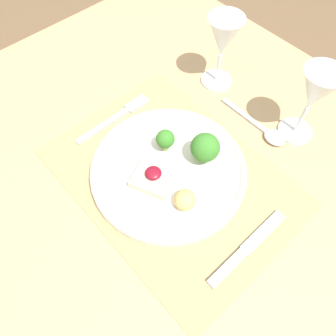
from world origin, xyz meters
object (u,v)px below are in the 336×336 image
object	(u,v)px
knife	(243,253)
spoon	(267,132)
fork	(118,116)
dinner_plate	(170,169)
wine_glass_near	(315,94)
wine_glass_far	(223,40)

from	to	relation	value
knife	spoon	xyz separation A→B (m)	(-0.13, 0.23, -0.00)
fork	dinner_plate	bearing A→B (deg)	-4.54
dinner_plate	wine_glass_near	world-z (taller)	wine_glass_near
dinner_plate	wine_glass_far	bearing A→B (deg)	114.50
knife	wine_glass_near	size ratio (longest dim) A/B	1.12
dinner_plate	knife	bearing A→B (deg)	-4.13
wine_glass_near	fork	bearing A→B (deg)	-137.93
fork	wine_glass_near	size ratio (longest dim) A/B	1.12
knife	spoon	world-z (taller)	spoon
wine_glass_near	wine_glass_far	bearing A→B (deg)	-176.36
fork	spoon	bearing A→B (deg)	39.80
fork	knife	bearing A→B (deg)	-4.59
knife	wine_glass_far	bearing A→B (deg)	136.85
dinner_plate	spoon	bearing A→B (deg)	73.99
dinner_plate	knife	world-z (taller)	dinner_plate
spoon	wine_glass_near	world-z (taller)	wine_glass_near
wine_glass_far	fork	bearing A→B (deg)	-105.22
spoon	knife	bearing A→B (deg)	-63.29
fork	knife	world-z (taller)	knife
fork	knife	size ratio (longest dim) A/B	1.00
knife	wine_glass_near	world-z (taller)	wine_glass_near
fork	wine_glass_far	bearing A→B (deg)	74.28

